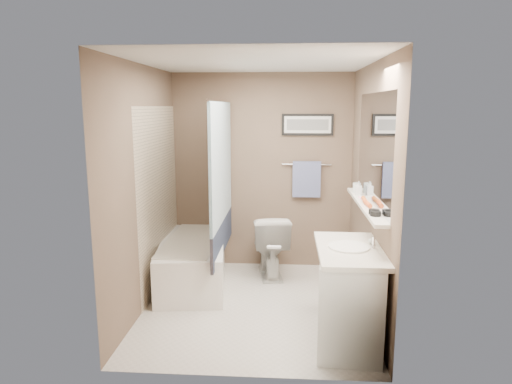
# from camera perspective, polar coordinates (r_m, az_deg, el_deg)

# --- Properties ---
(ground) EXTENTS (2.50, 2.50, 0.00)m
(ground) POSITION_cam_1_polar(r_m,az_deg,el_deg) (4.79, -0.12, -13.99)
(ground) COLOR beige
(ground) RESTS_ON ground
(ceiling) EXTENTS (2.20, 2.50, 0.04)m
(ceiling) POSITION_cam_1_polar(r_m,az_deg,el_deg) (4.37, -0.14, 15.68)
(ceiling) COLOR silver
(ceiling) RESTS_ON wall_back
(wall_back) EXTENTS (2.20, 0.04, 2.40)m
(wall_back) POSITION_cam_1_polar(r_m,az_deg,el_deg) (5.64, 0.74, 2.53)
(wall_back) COLOR brown
(wall_back) RESTS_ON ground
(wall_front) EXTENTS (2.20, 0.04, 2.40)m
(wall_front) POSITION_cam_1_polar(r_m,az_deg,el_deg) (3.23, -1.65, -3.66)
(wall_front) COLOR brown
(wall_front) RESTS_ON ground
(wall_left) EXTENTS (0.04, 2.50, 2.40)m
(wall_left) POSITION_cam_1_polar(r_m,az_deg,el_deg) (4.63, -13.60, 0.43)
(wall_left) COLOR brown
(wall_left) RESTS_ON ground
(wall_right) EXTENTS (0.04, 2.50, 2.40)m
(wall_right) POSITION_cam_1_polar(r_m,az_deg,el_deg) (4.48, 13.77, 0.10)
(wall_right) COLOR brown
(wall_right) RESTS_ON ground
(tile_surround) EXTENTS (0.02, 1.55, 2.00)m
(tile_surround) POSITION_cam_1_polar(r_m,az_deg,el_deg) (5.14, -11.98, -0.77)
(tile_surround) COLOR #C6B196
(tile_surround) RESTS_ON wall_left
(curtain_rod) EXTENTS (0.02, 1.55, 0.02)m
(curtain_rod) POSITION_cam_1_polar(r_m,az_deg,el_deg) (4.89, -4.49, 11.24)
(curtain_rod) COLOR silver
(curtain_rod) RESTS_ON wall_left
(curtain_upper) EXTENTS (0.03, 1.45, 1.28)m
(curtain_upper) POSITION_cam_1_polar(r_m,az_deg,el_deg) (4.93, -4.38, 3.67)
(curtain_upper) COLOR silver
(curtain_upper) RESTS_ON curtain_rod
(curtain_lower) EXTENTS (0.03, 1.45, 0.36)m
(curtain_lower) POSITION_cam_1_polar(r_m,az_deg,el_deg) (5.09, -4.25, -5.52)
(curtain_lower) COLOR #262F47
(curtain_lower) RESTS_ON curtain_rod
(mirror) EXTENTS (0.02, 1.60, 1.00)m
(mirror) POSITION_cam_1_polar(r_m,az_deg,el_deg) (4.28, 14.49, 5.26)
(mirror) COLOR silver
(mirror) RESTS_ON wall_right
(shelf) EXTENTS (0.12, 1.60, 0.03)m
(shelf) POSITION_cam_1_polar(r_m,az_deg,el_deg) (4.35, 13.46, -1.55)
(shelf) COLOR silver
(shelf) RESTS_ON wall_right
(towel_bar) EXTENTS (0.60, 0.02, 0.02)m
(towel_bar) POSITION_cam_1_polar(r_m,az_deg,el_deg) (5.61, 6.36, 3.45)
(towel_bar) COLOR silver
(towel_bar) RESTS_ON wall_back
(towel) EXTENTS (0.34, 0.05, 0.44)m
(towel) POSITION_cam_1_polar(r_m,az_deg,el_deg) (5.61, 6.33, 1.60)
(towel) COLOR #8794C5
(towel) RESTS_ON towel_bar
(art_frame) EXTENTS (0.62, 0.02, 0.26)m
(art_frame) POSITION_cam_1_polar(r_m,az_deg,el_deg) (5.58, 6.46, 8.36)
(art_frame) COLOR black
(art_frame) RESTS_ON wall_back
(art_mat) EXTENTS (0.56, 0.00, 0.20)m
(art_mat) POSITION_cam_1_polar(r_m,az_deg,el_deg) (5.57, 6.46, 8.36)
(art_mat) COLOR white
(art_mat) RESTS_ON art_frame
(art_image) EXTENTS (0.50, 0.00, 0.13)m
(art_image) POSITION_cam_1_polar(r_m,az_deg,el_deg) (5.57, 6.47, 8.36)
(art_image) COLOR #595959
(art_image) RESTS_ON art_mat
(door) EXTENTS (0.80, 0.02, 2.00)m
(door) POSITION_cam_1_polar(r_m,az_deg,el_deg) (3.27, 8.08, -7.23)
(door) COLOR silver
(door) RESTS_ON wall_front
(door_handle) EXTENTS (0.10, 0.02, 0.02)m
(door_handle) POSITION_cam_1_polar(r_m,az_deg,el_deg) (3.31, 2.26, -6.91)
(door_handle) COLOR silver
(door_handle) RESTS_ON door
(bathtub) EXTENTS (0.88, 1.58, 0.50)m
(bathtub) POSITION_cam_1_polar(r_m,az_deg,el_deg) (5.32, -7.87, -8.62)
(bathtub) COLOR white
(bathtub) RESTS_ON ground
(tub_rim) EXTENTS (0.56, 1.36, 0.02)m
(tub_rim) POSITION_cam_1_polar(r_m,az_deg,el_deg) (5.24, -7.94, -6.04)
(tub_rim) COLOR beige
(tub_rim) RESTS_ON bathtub
(toilet) EXTENTS (0.53, 0.79, 0.75)m
(toilet) POSITION_cam_1_polar(r_m,az_deg,el_deg) (5.48, 1.72, -6.57)
(toilet) COLOR silver
(toilet) RESTS_ON ground
(vanity) EXTENTS (0.59, 0.94, 0.80)m
(vanity) POSITION_cam_1_polar(r_m,az_deg,el_deg) (4.05, 11.58, -12.78)
(vanity) COLOR white
(vanity) RESTS_ON ground
(countertop) EXTENTS (0.54, 0.96, 0.04)m
(countertop) POSITION_cam_1_polar(r_m,az_deg,el_deg) (3.91, 11.67, -7.11)
(countertop) COLOR silver
(countertop) RESTS_ON vanity
(sink_basin) EXTENTS (0.34, 0.34, 0.01)m
(sink_basin) POSITION_cam_1_polar(r_m,az_deg,el_deg) (3.90, 11.54, -6.72)
(sink_basin) COLOR white
(sink_basin) RESTS_ON countertop
(faucet_spout) EXTENTS (0.02, 0.02, 0.10)m
(faucet_spout) POSITION_cam_1_polar(r_m,az_deg,el_deg) (3.92, 14.47, -6.12)
(faucet_spout) COLOR silver
(faucet_spout) RESTS_ON countertop
(faucet_knob) EXTENTS (0.05, 0.05, 0.05)m
(faucet_knob) POSITION_cam_1_polar(r_m,az_deg,el_deg) (4.02, 14.20, -5.98)
(faucet_knob) COLOR silver
(faucet_knob) RESTS_ON countertop
(candle_bowl_near) EXTENTS (0.09, 0.09, 0.04)m
(candle_bowl_near) POSITION_cam_1_polar(r_m,az_deg,el_deg) (3.86, 14.71, -2.62)
(candle_bowl_near) COLOR black
(candle_bowl_near) RESTS_ON shelf
(candle_bowl_far) EXTENTS (0.09, 0.09, 0.04)m
(candle_bowl_far) POSITION_cam_1_polar(r_m,az_deg,el_deg) (3.92, 14.54, -2.41)
(candle_bowl_far) COLOR black
(candle_bowl_far) RESTS_ON shelf
(hair_brush_front) EXTENTS (0.05, 0.22, 0.04)m
(hair_brush_front) POSITION_cam_1_polar(r_m,az_deg,el_deg) (4.23, 13.75, -1.40)
(hair_brush_front) COLOR #DA521E
(hair_brush_front) RESTS_ON shelf
(hair_brush_back) EXTENTS (0.05, 0.22, 0.04)m
(hair_brush_back) POSITION_cam_1_polar(r_m,az_deg,el_deg) (4.37, 13.41, -0.98)
(hair_brush_back) COLOR #C9571C
(hair_brush_back) RESTS_ON shelf
(pink_comb) EXTENTS (0.04, 0.16, 0.01)m
(pink_comb) POSITION_cam_1_polar(r_m,az_deg,el_deg) (4.54, 13.05, -0.77)
(pink_comb) COLOR pink
(pink_comb) RESTS_ON shelf
(glass_jar) EXTENTS (0.08, 0.08, 0.10)m
(glass_jar) POSITION_cam_1_polar(r_m,az_deg,el_deg) (4.85, 12.47, 0.53)
(glass_jar) COLOR silver
(glass_jar) RESTS_ON shelf
(soap_bottle) EXTENTS (0.07, 0.07, 0.14)m
(soap_bottle) POSITION_cam_1_polar(r_m,az_deg,el_deg) (4.73, 12.71, 0.48)
(soap_bottle) COLOR #999999
(soap_bottle) RESTS_ON shelf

